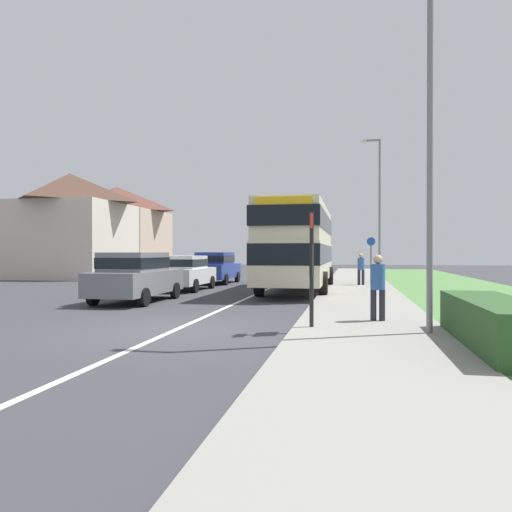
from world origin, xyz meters
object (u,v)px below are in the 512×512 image
object	(u,v)px
street_lamp_mid	(378,201)
street_lamp_near	(425,117)
parked_car_blue	(216,266)
cycle_route_sign	(371,258)
pedestrian_at_stop	(378,284)
pedestrian_walking_away	(361,268)
parked_car_white	(184,271)
bus_stop_sign	(312,261)
parked_car_grey	(136,275)
double_decker_bus	(299,243)

from	to	relation	value
street_lamp_mid	street_lamp_near	bearing A→B (deg)	-90.07
parked_car_blue	cycle_route_sign	bearing A→B (deg)	1.20
parked_car_blue	street_lamp_near	xyz separation A→B (m)	(8.80, -16.33, 3.48)
pedestrian_at_stop	pedestrian_walking_away	size ratio (longest dim) A/B	1.00
cycle_route_sign	street_lamp_mid	world-z (taller)	street_lamp_mid
parked_car_white	cycle_route_sign	size ratio (longest dim) A/B	1.66
parked_car_white	cycle_route_sign	xyz separation A→B (m)	(8.48, 5.33, 0.55)
bus_stop_sign	pedestrian_walking_away	bearing A→B (deg)	84.72
cycle_route_sign	parked_car_grey	bearing A→B (deg)	-128.02
pedestrian_walking_away	parked_car_white	bearing A→B (deg)	-155.40
pedestrian_walking_away	street_lamp_mid	xyz separation A→B (m)	(0.96, 3.06, 3.56)
bus_stop_sign	street_lamp_near	xyz separation A→B (m)	(2.27, -0.38, 2.89)
double_decker_bus	street_lamp_near	bearing A→B (deg)	-72.30
parked_car_white	parked_car_grey	bearing A→B (deg)	-88.84
parked_car_grey	street_lamp_near	world-z (taller)	street_lamp_near
pedestrian_at_stop	street_lamp_mid	distance (m)	16.63
double_decker_bus	street_lamp_mid	distance (m)	7.64
pedestrian_at_stop	cycle_route_sign	world-z (taller)	cycle_route_sign
parked_car_blue	street_lamp_near	bearing A→B (deg)	-61.69
cycle_route_sign	parked_car_blue	bearing A→B (deg)	-178.80
parked_car_blue	pedestrian_at_stop	xyz separation A→B (m)	(7.98, -14.69, 0.03)
parked_car_white	bus_stop_sign	world-z (taller)	bus_stop_sign
pedestrian_at_stop	street_lamp_near	size ratio (longest dim) A/B	0.22
parked_car_grey	bus_stop_sign	bearing A→B (deg)	-39.85
pedestrian_walking_away	bus_stop_sign	bearing A→B (deg)	-95.28
parked_car_grey	street_lamp_mid	distance (m)	15.36
pedestrian_walking_away	street_lamp_near	bearing A→B (deg)	-86.37
pedestrian_at_stop	street_lamp_mid	bearing A→B (deg)	87.04
street_lamp_mid	double_decker_bus	bearing A→B (deg)	-121.00
parked_car_grey	street_lamp_near	size ratio (longest dim) A/B	0.59
parked_car_grey	parked_car_white	size ratio (longest dim) A/B	1.10
parked_car_grey	pedestrian_walking_away	world-z (taller)	parked_car_grey
double_decker_bus	parked_car_white	size ratio (longest dim) A/B	2.49
pedestrian_at_stop	street_lamp_near	xyz separation A→B (m)	(0.82, -1.64, 3.45)
parked_car_blue	bus_stop_sign	size ratio (longest dim) A/B	1.74
double_decker_bus	parked_car_grey	bearing A→B (deg)	-130.79
double_decker_bus	pedestrian_walking_away	distance (m)	4.36
double_decker_bus	street_lamp_near	distance (m)	12.44
street_lamp_mid	pedestrian_at_stop	bearing A→B (deg)	-92.96
double_decker_bus	parked_car_grey	xyz separation A→B (m)	(-5.05, -5.85, -1.20)
pedestrian_at_stop	pedestrian_walking_away	world-z (taller)	same
cycle_route_sign	parked_car_white	bearing A→B (deg)	-147.84
parked_car_white	street_lamp_near	xyz separation A→B (m)	(8.87, -11.18, 3.56)
double_decker_bus	street_lamp_mid	size ratio (longest dim) A/B	1.30
parked_car_grey	cycle_route_sign	bearing A→B (deg)	51.98
parked_car_grey	cycle_route_sign	distance (m)	13.60
parked_car_white	pedestrian_at_stop	bearing A→B (deg)	-49.80
pedestrian_at_stop	cycle_route_sign	bearing A→B (deg)	88.36
pedestrian_at_stop	bus_stop_sign	distance (m)	2.01
parked_car_white	pedestrian_at_stop	size ratio (longest dim) A/B	2.50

